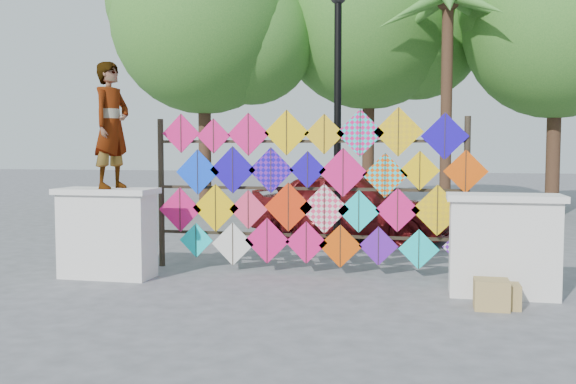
% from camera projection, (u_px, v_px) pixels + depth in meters
% --- Properties ---
extents(ground, '(80.00, 80.00, 0.00)m').
position_uv_depth(ground, '(295.00, 283.00, 8.82)').
color(ground, gray).
rests_on(ground, ground).
extents(parapet_left, '(1.40, 0.65, 1.28)m').
position_uv_depth(parapet_left, '(107.00, 232.00, 9.15)').
color(parapet_left, white).
rests_on(parapet_left, ground).
extents(parapet_right, '(1.40, 0.65, 1.28)m').
position_uv_depth(parapet_right, '(503.00, 244.00, 8.00)').
color(parapet_right, white).
rests_on(parapet_right, ground).
extents(kite_rack, '(4.95, 0.24, 2.44)m').
position_uv_depth(kite_rack, '(311.00, 190.00, 9.42)').
color(kite_rack, black).
rests_on(kite_rack, ground).
extents(tree_west, '(5.85, 5.20, 8.01)m').
position_uv_depth(tree_west, '(207.00, 23.00, 18.17)').
color(tree_west, '#4B3220').
rests_on(tree_west, ground).
extents(tree_mid, '(6.30, 5.60, 8.61)m').
position_uv_depth(tree_mid, '(373.00, 16.00, 19.14)').
color(tree_mid, '#4B3220').
rests_on(tree_mid, ground).
extents(tree_east, '(5.40, 4.80, 7.42)m').
position_uv_depth(tree_east, '(560.00, 27.00, 16.68)').
color(tree_east, '#4B3220').
rests_on(tree_east, ground).
extents(palm_tree, '(3.62, 3.62, 5.83)m').
position_uv_depth(palm_tree, '(448.00, 22.00, 15.80)').
color(palm_tree, '#4B3220').
rests_on(palm_tree, ground).
extents(vendor_woman, '(0.56, 0.73, 1.78)m').
position_uv_depth(vendor_woman, '(112.00, 125.00, 9.02)').
color(vendor_woman, '#99999E').
rests_on(vendor_woman, parapet_left).
extents(sedan, '(4.33, 2.51, 1.39)m').
position_uv_depth(sedan, '(351.00, 206.00, 12.88)').
color(sedan, '#5E1012').
rests_on(sedan, ground).
extents(lamppost, '(0.28, 0.28, 4.46)m').
position_uv_depth(lamppost, '(338.00, 97.00, 10.51)').
color(lamppost, black).
rests_on(lamppost, ground).
extents(cardboard_box_near, '(0.39, 0.35, 0.35)m').
position_uv_depth(cardboard_box_near, '(491.00, 294.00, 7.38)').
color(cardboard_box_near, tan).
rests_on(cardboard_box_near, ground).
extents(cardboard_box_far, '(0.34, 0.31, 0.29)m').
position_uv_depth(cardboard_box_far, '(505.00, 296.00, 7.42)').
color(cardboard_box_far, tan).
rests_on(cardboard_box_far, ground).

